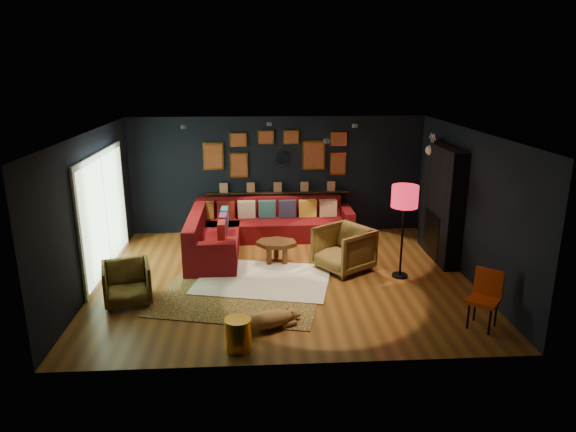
{
  "coord_description": "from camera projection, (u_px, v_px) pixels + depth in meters",
  "views": [
    {
      "loc": [
        -0.46,
        -8.47,
        3.65
      ],
      "look_at": [
        0.08,
        0.3,
        1.07
      ],
      "focal_mm": 32.0,
      "sensor_mm": 36.0,
      "label": 1
    }
  ],
  "objects": [
    {
      "name": "armchair_right",
      "position": [
        344.0,
        247.0,
        9.42
      ],
      "size": [
        1.17,
        1.19,
        0.9
      ],
      "primitive_type": "imported",
      "rotation": [
        0.0,
        0.0,
        -0.97
      ],
      "color": "#AB8539",
      "rests_on": "ground"
    },
    {
      "name": "armchair_left",
      "position": [
        127.0,
        281.0,
        8.13
      ],
      "size": [
        0.87,
        0.84,
        0.74
      ],
      "primitive_type": "imported",
      "rotation": [
        0.0,
        0.0,
        0.28
      ],
      "color": "#AB8539",
      "rests_on": "ground"
    },
    {
      "name": "ledge",
      "position": [
        278.0,
        193.0,
        11.47
      ],
      "size": [
        3.2,
        0.12,
        0.04
      ],
      "primitive_type": "cube",
      "color": "black",
      "rests_on": "room_walls"
    },
    {
      "name": "floor",
      "position": [
        284.0,
        278.0,
        9.17
      ],
      "size": [
        6.5,
        6.5,
        0.0
      ],
      "primitive_type": "plane",
      "color": "brown",
      "rests_on": "ground"
    },
    {
      "name": "sliding_door",
      "position": [
        104.0,
        213.0,
        9.24
      ],
      "size": [
        0.06,
        2.8,
        2.2
      ],
      "color": "white",
      "rests_on": "ground"
    },
    {
      "name": "gold_stool",
      "position": [
        238.0,
        334.0,
        6.81
      ],
      "size": [
        0.36,
        0.36,
        0.45
      ],
      "primitive_type": "cylinder",
      "color": "gold",
      "rests_on": "ground"
    },
    {
      "name": "leopard_rug",
      "position": [
        238.0,
        297.0,
        8.4
      ],
      "size": [
        2.98,
        2.42,
        0.01
      ],
      "primitive_type": "cube",
      "rotation": [
        0.0,
        0.0,
        -0.23
      ],
      "color": "tan",
      "rests_on": "ground"
    },
    {
      "name": "deer_head",
      "position": [
        439.0,
        150.0,
        10.11
      ],
      "size": [
        0.5,
        0.28,
        0.45
      ],
      "color": "white",
      "rests_on": "fireplace"
    },
    {
      "name": "ceiling_spots",
      "position": [
        282.0,
        129.0,
        9.21
      ],
      "size": [
        3.3,
        2.5,
        0.06
      ],
      "color": "black",
      "rests_on": "room_walls"
    },
    {
      "name": "gallery_wall",
      "position": [
        277.0,
        153.0,
        11.26
      ],
      "size": [
        3.15,
        0.04,
        1.02
      ],
      "color": "gold",
      "rests_on": "room_walls"
    },
    {
      "name": "orange_chair",
      "position": [
        486.0,
        294.0,
        7.36
      ],
      "size": [
        0.57,
        0.57,
        0.85
      ],
      "rotation": [
        0.0,
        0.0,
        -0.7
      ],
      "color": "black",
      "rests_on": "ground"
    },
    {
      "name": "sectional",
      "position": [
        250.0,
        231.0,
        10.77
      ],
      "size": [
        3.41,
        2.69,
        0.86
      ],
      "color": "maroon",
      "rests_on": "ground"
    },
    {
      "name": "floor_lamp",
      "position": [
        405.0,
        200.0,
        8.84
      ],
      "size": [
        0.46,
        0.46,
        1.68
      ],
      "color": "black",
      "rests_on": "ground"
    },
    {
      "name": "dog",
      "position": [
        268.0,
        317.0,
        7.37
      ],
      "size": [
        1.17,
        0.89,
        0.33
      ],
      "primitive_type": null,
      "rotation": [
        0.0,
        0.0,
        0.4
      ],
      "color": "#A67D41",
      "rests_on": "leopard_rug"
    },
    {
      "name": "pouf",
      "position": [
        216.0,
        244.0,
        10.36
      ],
      "size": [
        0.47,
        0.47,
        0.3
      ],
      "primitive_type": "cylinder",
      "color": "maroon",
      "rests_on": "shag_rug"
    },
    {
      "name": "fireplace",
      "position": [
        441.0,
        207.0,
        9.92
      ],
      "size": [
        0.31,
        1.6,
        2.2
      ],
      "color": "black",
      "rests_on": "ground"
    },
    {
      "name": "sunburst_mirror",
      "position": [
        282.0,
        158.0,
        11.3
      ],
      "size": [
        0.47,
        0.16,
        0.47
      ],
      "color": "silver",
      "rests_on": "room_walls"
    },
    {
      "name": "shag_rug",
      "position": [
        263.0,
        279.0,
        9.07
      ],
      "size": [
        2.59,
        2.12,
        0.03
      ],
      "primitive_type": "cube",
      "rotation": [
        0.0,
        0.0,
        -0.22
      ],
      "color": "white",
      "rests_on": "ground"
    },
    {
      "name": "room_walls",
      "position": [
        284.0,
        192.0,
        8.72
      ],
      "size": [
        6.5,
        6.5,
        6.5
      ],
      "color": "black",
      "rests_on": "ground"
    },
    {
      "name": "coffee_table",
      "position": [
        277.0,
        245.0,
        9.8
      ],
      "size": [
        0.88,
        0.7,
        0.4
      ],
      "rotation": [
        0.0,
        0.0,
        -0.14
      ],
      "color": "#5A3415",
      "rests_on": "shag_rug"
    }
  ]
}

